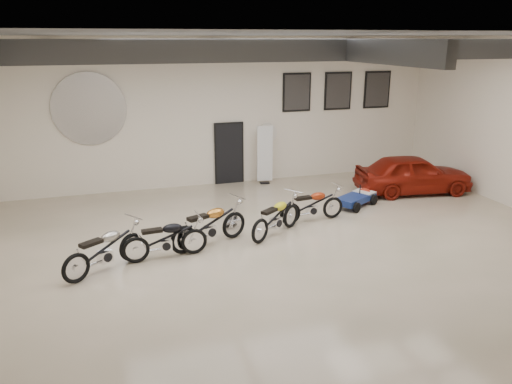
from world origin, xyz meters
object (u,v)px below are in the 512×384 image
object	(u,v)px
motorcycle_yellow	(276,216)
motorcycle_black	(165,238)
motorcycle_silver	(104,249)
vintage_car	(413,174)
banner_stand	(265,156)
motorcycle_red	(312,204)
go_kart	(358,195)
motorcycle_gold	(209,224)

from	to	relation	value
motorcycle_yellow	motorcycle_black	bearing A→B (deg)	156.56
motorcycle_silver	vintage_car	size ratio (longest dim) A/B	0.54
banner_stand	motorcycle_red	xyz separation A→B (m)	(0.05, -4.03, -0.49)
vintage_car	motorcycle_red	bearing A→B (deg)	117.79
go_kart	vintage_car	xyz separation A→B (m)	(2.33, 0.61, 0.33)
motorcycle_red	vintage_car	world-z (taller)	vintage_car
banner_stand	motorcycle_yellow	size ratio (longest dim) A/B	1.00
banner_stand	motorcycle_gold	bearing A→B (deg)	-114.72
banner_stand	motorcycle_gold	xyz separation A→B (m)	(-3.04, -4.84, -0.43)
motorcycle_silver	vintage_car	bearing A→B (deg)	-16.85
motorcycle_silver	motorcycle_red	xyz separation A→B (m)	(5.59, 1.52, -0.03)
motorcycle_gold	go_kart	distance (m)	5.33
banner_stand	go_kart	size ratio (longest dim) A/B	1.13
motorcycle_black	motorcycle_yellow	distance (m)	3.00
motorcycle_silver	go_kart	bearing A→B (deg)	-16.13
motorcycle_yellow	go_kart	size ratio (longest dim) A/B	1.12
motorcycle_yellow	go_kart	world-z (taller)	motorcycle_yellow
motorcycle_gold	motorcycle_red	distance (m)	3.20
motorcycle_yellow	motorcycle_red	size ratio (longest dim) A/B	1.03
motorcycle_black	vintage_car	distance (m)	8.95
banner_stand	motorcycle_red	distance (m)	4.06
motorcycle_silver	motorcycle_gold	distance (m)	2.59
motorcycle_red	go_kart	distance (m)	2.15
banner_stand	motorcycle_black	world-z (taller)	banner_stand
motorcycle_yellow	motorcycle_gold	bearing A→B (deg)	150.08
motorcycle_black	motorcycle_yellow	world-z (taller)	motorcycle_yellow
motorcycle_black	vintage_car	size ratio (longest dim) A/B	0.51
motorcycle_yellow	vintage_car	world-z (taller)	vintage_car
motorcycle_gold	motorcycle_red	bearing A→B (deg)	-8.16
banner_stand	motorcycle_black	distance (m)	6.75
motorcycle_silver	go_kart	size ratio (longest dim) A/B	1.16
motorcycle_gold	vintage_car	bearing A→B (deg)	-5.28
motorcycle_yellow	vintage_car	size ratio (longest dim) A/B	0.52
banner_stand	vintage_car	size ratio (longest dim) A/B	0.53
motorcycle_gold	motorcycle_red	world-z (taller)	motorcycle_gold
motorcycle_silver	motorcycle_black	bearing A→B (deg)	-22.71
motorcycle_black	vintage_car	world-z (taller)	vintage_car
banner_stand	go_kart	world-z (taller)	banner_stand
motorcycle_black	motorcycle_yellow	xyz separation A→B (m)	(2.94, 0.60, 0.01)
motorcycle_yellow	go_kart	xyz separation A→B (m)	(3.24, 1.55, -0.20)
banner_stand	vintage_car	distance (m)	5.02
motorcycle_yellow	motorcycle_red	bearing A→B (deg)	-8.40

